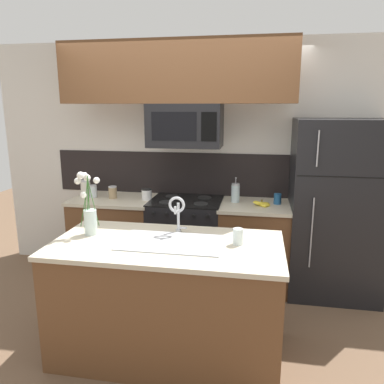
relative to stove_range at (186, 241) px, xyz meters
name	(u,v)px	position (x,y,z in m)	size (l,w,h in m)	color
ground_plane	(167,324)	(0.00, -0.90, -0.46)	(10.00, 10.00, 0.00)	brown
rear_partition	(218,161)	(0.30, 0.38, 0.84)	(5.20, 0.10, 2.60)	silver
splash_band	(191,174)	(0.00, 0.32, 0.69)	(3.20, 0.01, 0.48)	black
back_counter_left	(116,237)	(-0.82, 0.00, -0.01)	(0.90, 0.65, 0.91)	brown
back_counter_right	(254,245)	(0.73, 0.00, -0.01)	(0.73, 0.65, 0.91)	brown
stove_range	(186,241)	(0.00, 0.00, 0.00)	(0.76, 0.64, 0.93)	black
microwave	(185,126)	(0.00, -0.02, 1.25)	(0.74, 0.40, 0.43)	black
upper_cabinet_band	(176,72)	(-0.08, -0.05, 1.76)	(2.33, 0.34, 0.60)	brown
refrigerator	(335,209)	(1.53, 0.02, 0.43)	(0.89, 0.74, 1.79)	black
storage_jar_tall	(86,188)	(-1.15, 0.02, 0.54)	(0.11, 0.11, 0.19)	silver
storage_jar_medium	(93,191)	(-1.05, -0.01, 0.52)	(0.08, 0.08, 0.14)	silver
storage_jar_short	(113,192)	(-0.82, -0.01, 0.52)	(0.09, 0.09, 0.14)	#997F5B
storage_jar_squat	(147,194)	(-0.43, 0.00, 0.51)	(0.11, 0.11, 0.12)	silver
banana_bunch	(262,204)	(0.79, -0.06, 0.47)	(0.19, 0.16, 0.08)	yellow
french_press	(235,193)	(0.52, 0.06, 0.55)	(0.09, 0.09, 0.27)	silver
coffee_tin	(277,199)	(0.96, 0.05, 0.50)	(0.08, 0.08, 0.11)	#1E5184
island_counter	(168,298)	(0.10, -1.25, -0.01)	(1.71, 0.86, 0.91)	brown
kitchen_sink	(171,252)	(0.13, -1.25, 0.38)	(0.76, 0.44, 0.16)	#ADAFB5
sink_faucet	(177,209)	(0.13, -1.03, 0.65)	(0.14, 0.14, 0.31)	#B7BABF
drinking_glass	(238,237)	(0.62, -1.19, 0.51)	(0.08, 0.08, 0.12)	silver
flower_vase	(89,213)	(-0.54, -1.17, 0.62)	(0.19, 0.11, 0.51)	silver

